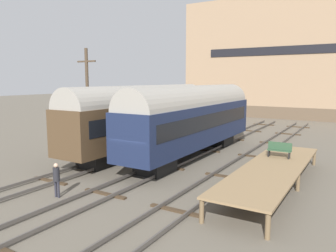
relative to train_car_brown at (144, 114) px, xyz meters
name	(u,v)px	position (x,y,z in m)	size (l,w,h in m)	color
ground_plane	(140,179)	(4.14, -6.32, -3.05)	(200.00, 200.00, 0.00)	#60594C
track_left	(88,167)	(0.00, -6.32, -2.91)	(2.60, 60.00, 0.26)	#4C4742
track_middle	(140,177)	(4.14, -6.32, -2.91)	(2.60, 60.00, 0.26)	#4C4742
track_right	(205,189)	(8.28, -6.32, -2.91)	(2.60, 60.00, 0.26)	#4C4742
train_car_brown	(144,114)	(0.00, 0.00, 0.00)	(2.90, 16.49, 5.34)	black
train_car_navy	(194,116)	(4.14, 0.56, -0.01)	(3.01, 16.06, 5.36)	black
station_platform	(273,168)	(11.08, -3.67, -2.03)	(2.95, 12.53, 1.11)	#8C704C
bench	(279,149)	(10.86, -1.22, -1.45)	(1.40, 0.40, 0.91)	#2D4C33
person_worker	(56,177)	(2.37, -10.82, -2.01)	(0.32, 0.32, 1.73)	#282833
utility_pole	(88,100)	(-2.99, -3.16, 1.16)	(1.80, 0.24, 8.11)	#473828
warehouse_building	(287,59)	(3.99, 33.23, 5.96)	(30.49, 10.29, 18.04)	brown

